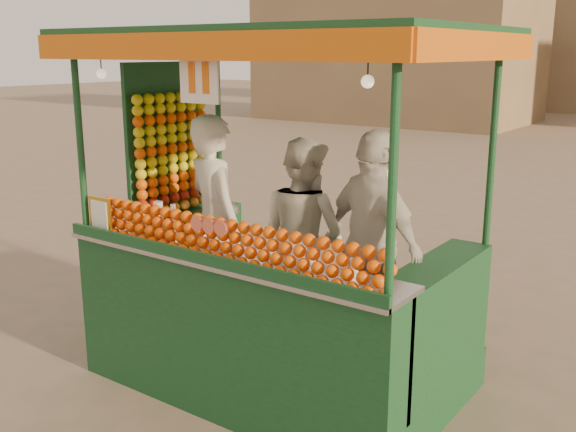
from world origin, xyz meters
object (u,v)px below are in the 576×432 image
Objects in this scene: vendor_middle at (303,236)px; vendor_right at (373,244)px; juice_cart at (263,276)px; vendor_left at (215,223)px.

vendor_right is at bearing -174.04° from vendor_middle.
vendor_middle is at bearing 17.43° from vendor_right.
vendor_middle is (0.07, 0.47, 0.23)m from juice_cart.
vendor_left is (-0.57, 0.09, 0.32)m from juice_cart.
vendor_right reaches higher than vendor_middle.
juice_cart is 0.66m from vendor_left.
vendor_left is at bearing 35.79° from vendor_right.
vendor_left is 1.04× the size of vendor_right.
vendor_left is at bearing 41.24° from vendor_middle.
juice_cart reaches higher than vendor_middle.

